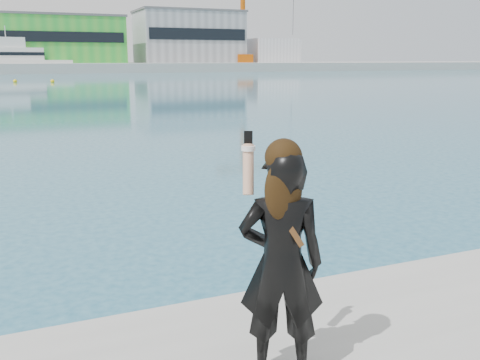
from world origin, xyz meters
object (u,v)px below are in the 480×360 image
(woman, at_px, (281,257))
(buoy_extra, at_px, (15,82))
(buoy_near, at_px, (53,83))
(dock_crane, at_px, (247,8))
(motor_yacht, at_px, (16,60))

(woman, bearing_deg, buoy_extra, -66.02)
(buoy_near, xyz_separation_m, woman, (-3.45, -69.20, 1.63))
(dock_crane, xyz_separation_m, motor_yacht, (-53.53, -5.07, -12.43))
(dock_crane, xyz_separation_m, buoy_extra, (-54.57, -51.12, -15.07))
(buoy_extra, bearing_deg, woman, -89.29)
(buoy_near, height_order, buoy_extra, same)
(dock_crane, bearing_deg, buoy_near, -133.43)
(motor_yacht, xyz_separation_m, woman, (-0.16, -117.21, -1.00))
(motor_yacht, distance_m, buoy_extra, 46.14)
(dock_crane, relative_size, woman, 14.56)
(buoy_extra, relative_size, woman, 0.30)
(motor_yacht, relative_size, buoy_near, 41.26)
(dock_crane, distance_m, buoy_extra, 76.28)
(woman, bearing_deg, dock_crane, -90.43)
(buoy_extra, bearing_deg, dock_crane, 43.13)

